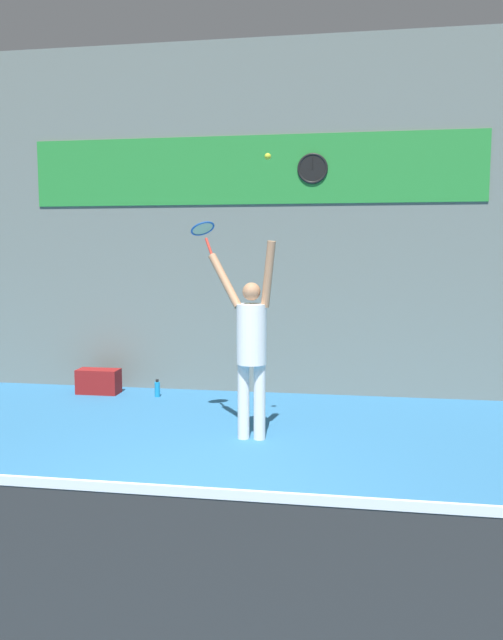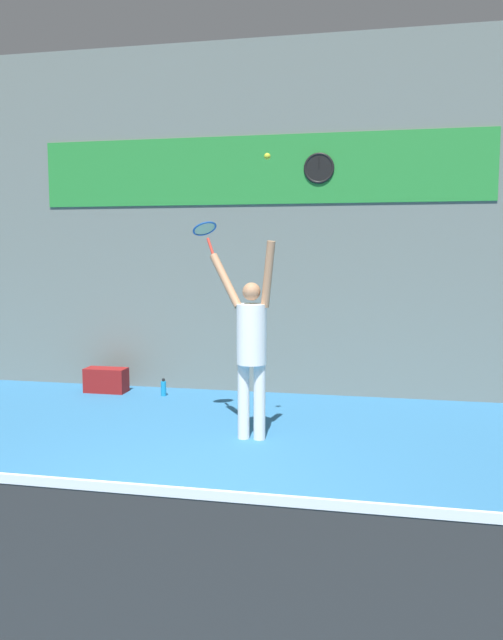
{
  "view_description": "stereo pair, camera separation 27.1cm",
  "coord_description": "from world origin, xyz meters",
  "px_view_note": "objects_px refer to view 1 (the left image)",
  "views": [
    {
      "loc": [
        1.44,
        -4.29,
        2.08
      ],
      "look_at": [
        0.37,
        2.33,
        1.32
      ],
      "focal_mm": 35.0,
      "sensor_mm": 36.0,
      "label": 1
    },
    {
      "loc": [
        1.71,
        -4.24,
        2.08
      ],
      "look_at": [
        0.37,
        2.33,
        1.32
      ],
      "focal_mm": 35.0,
      "sensor_mm": 36.0,
      "label": 2
    }
  ],
  "objects_px": {
    "scoreboard_clock": "(313,169)",
    "water_bottle": "(157,389)",
    "tennis_ball": "(268,156)",
    "tennis_player": "(251,342)",
    "tennis_racket": "(203,230)",
    "equipment_bag": "(99,381)"
  },
  "relations": [
    {
      "from": "tennis_racket",
      "to": "water_bottle",
      "type": "distance_m",
      "value": 2.75
    },
    {
      "from": "tennis_player",
      "to": "equipment_bag",
      "type": "bearing_deg",
      "value": 144.7
    },
    {
      "from": "tennis_racket",
      "to": "equipment_bag",
      "type": "xyz_separation_m",
      "value": [
        -1.92,
        1.4,
        -2.12
      ]
    },
    {
      "from": "scoreboard_clock",
      "to": "tennis_racket",
      "type": "height_order",
      "value": "scoreboard_clock"
    },
    {
      "from": "tennis_player",
      "to": "water_bottle",
      "type": "relative_size",
      "value": 8.69
    },
    {
      "from": "scoreboard_clock",
      "to": "tennis_player",
      "type": "distance_m",
      "value": 3.12
    },
    {
      "from": "scoreboard_clock",
      "to": "tennis_player",
      "type": "relative_size",
      "value": 0.2
    },
    {
      "from": "scoreboard_clock",
      "to": "water_bottle",
      "type": "relative_size",
      "value": 1.7
    },
    {
      "from": "scoreboard_clock",
      "to": "tennis_ball",
      "type": "relative_size",
      "value": 6.29
    },
    {
      "from": "tennis_player",
      "to": "scoreboard_clock",
      "type": "bearing_deg",
      "value": 77.22
    },
    {
      "from": "scoreboard_clock",
      "to": "water_bottle",
      "type": "xyz_separation_m",
      "value": [
        -2.14,
        -0.49,
        -3.09
      ]
    },
    {
      "from": "tennis_ball",
      "to": "equipment_bag",
      "type": "xyz_separation_m",
      "value": [
        -2.73,
        1.91,
        -2.86
      ]
    },
    {
      "from": "tennis_player",
      "to": "tennis_racket",
      "type": "relative_size",
      "value": 5.45
    },
    {
      "from": "water_bottle",
      "to": "tennis_player",
      "type": "bearing_deg",
      "value": -46.72
    },
    {
      "from": "tennis_racket",
      "to": "tennis_ball",
      "type": "bearing_deg",
      "value": -32.18
    },
    {
      "from": "scoreboard_clock",
      "to": "tennis_ball",
      "type": "xyz_separation_m",
      "value": [
        -0.31,
        -2.33,
        -0.16
      ]
    },
    {
      "from": "tennis_racket",
      "to": "tennis_ball",
      "type": "xyz_separation_m",
      "value": [
        0.81,
        -0.51,
        0.74
      ]
    },
    {
      "from": "scoreboard_clock",
      "to": "tennis_ball",
      "type": "distance_m",
      "value": 2.36
    },
    {
      "from": "tennis_ball",
      "to": "water_bottle",
      "type": "bearing_deg",
      "value": 134.74
    },
    {
      "from": "scoreboard_clock",
      "to": "tennis_player",
      "type": "bearing_deg",
      "value": -102.78
    },
    {
      "from": "scoreboard_clock",
      "to": "tennis_racket",
      "type": "bearing_deg",
      "value": -121.66
    },
    {
      "from": "tennis_player",
      "to": "tennis_racket",
      "type": "distance_m",
      "value": 1.43
    }
  ]
}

